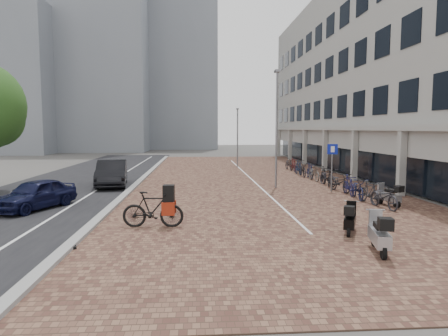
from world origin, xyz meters
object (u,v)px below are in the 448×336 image
(scooter_back, at_px, (379,233))
(car_navy, at_px, (35,194))
(scooter_front, at_px, (389,195))
(car_dark, at_px, (112,173))
(hero_bike, at_px, (153,209))
(scooter_mid, at_px, (350,218))
(parking_sign, at_px, (332,160))

(scooter_back, bearing_deg, car_navy, 163.52)
(car_navy, xyz_separation_m, scooter_front, (15.23, -0.36, -0.14))
(car_dark, height_order, hero_bike, car_dark)
(scooter_mid, bearing_deg, parking_sign, 99.71)
(car_dark, distance_m, scooter_back, 16.87)
(car_navy, distance_m, scooter_mid, 12.69)
(car_dark, relative_size, scooter_back, 2.87)
(scooter_front, xyz_separation_m, parking_sign, (-1.16, 4.07, 1.25))
(parking_sign, bearing_deg, scooter_back, -92.10)
(car_navy, distance_m, car_dark, 7.00)
(car_dark, xyz_separation_m, scooter_back, (10.00, -13.58, -0.21))
(scooter_front, distance_m, parking_sign, 4.42)
(scooter_front, relative_size, scooter_back, 0.88)
(scooter_mid, distance_m, parking_sign, 8.83)
(car_navy, xyz_separation_m, parking_sign, (14.06, 3.71, 1.11))
(hero_bike, bearing_deg, scooter_mid, -97.40)
(hero_bike, relative_size, scooter_mid, 1.44)
(car_navy, xyz_separation_m, hero_bike, (5.30, -3.50, 0.02))
(car_navy, bearing_deg, car_dark, 98.70)
(car_navy, xyz_separation_m, scooter_mid, (11.77, -4.73, -0.13))
(hero_bike, bearing_deg, car_dark, 22.37)
(car_dark, bearing_deg, parking_sign, -22.28)
(hero_bike, bearing_deg, car_navy, 60.00)
(scooter_front, xyz_separation_m, scooter_back, (-3.45, -6.45, 0.07))
(car_dark, relative_size, scooter_front, 3.26)
(hero_bike, distance_m, scooter_front, 10.41)
(hero_bike, distance_m, parking_sign, 11.40)
(scooter_mid, bearing_deg, scooter_front, 76.55)
(parking_sign, bearing_deg, scooter_mid, -95.00)
(hero_bike, bearing_deg, scooter_front, -69.09)
(car_dark, distance_m, scooter_front, 15.23)
(scooter_back, distance_m, parking_sign, 10.83)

